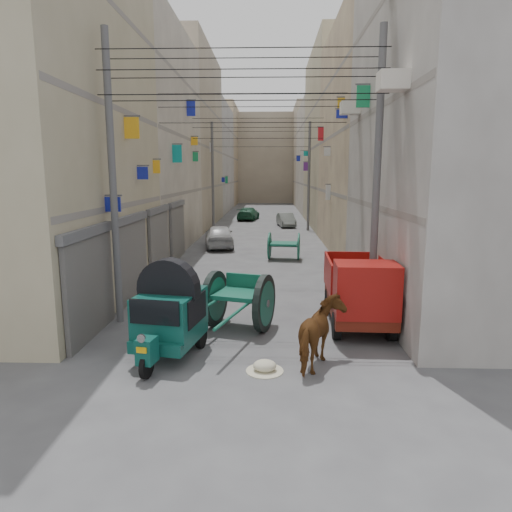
{
  "coord_description": "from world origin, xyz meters",
  "views": [
    {
      "loc": [
        0.73,
        -6.55,
        4.2
      ],
      "look_at": [
        0.32,
        6.5,
        1.85
      ],
      "focal_mm": 32.0,
      "sensor_mm": 36.0,
      "label": 1
    }
  ],
  "objects_px": {
    "feed_sack": "(265,366)",
    "distant_car_grey": "(286,220)",
    "tonga_cart": "(239,300)",
    "mini_truck": "(360,296)",
    "horse": "(321,334)",
    "distant_car_white": "(219,236)",
    "distant_car_green": "(248,214)",
    "second_cart": "(284,245)",
    "auto_rickshaw": "(169,313)"
  },
  "relations": [
    {
      "from": "feed_sack",
      "to": "distant_car_grey",
      "type": "bearing_deg",
      "value": 87.14
    },
    {
      "from": "tonga_cart",
      "to": "mini_truck",
      "type": "xyz_separation_m",
      "value": [
        3.3,
        -0.01,
        0.15
      ]
    },
    {
      "from": "horse",
      "to": "distant_car_white",
      "type": "xyz_separation_m",
      "value": [
        -4.09,
        16.6,
        -0.09
      ]
    },
    {
      "from": "horse",
      "to": "distant_car_green",
      "type": "relative_size",
      "value": 0.45
    },
    {
      "from": "mini_truck",
      "to": "second_cart",
      "type": "relative_size",
      "value": 2.18
    },
    {
      "from": "distant_car_grey",
      "to": "horse",
      "type": "bearing_deg",
      "value": -97.87
    },
    {
      "from": "distant_car_white",
      "to": "horse",
      "type": "bearing_deg",
      "value": 95.23
    },
    {
      "from": "mini_truck",
      "to": "horse",
      "type": "distance_m",
      "value": 2.81
    },
    {
      "from": "distant_car_grey",
      "to": "distant_car_green",
      "type": "distance_m",
      "value": 6.41
    },
    {
      "from": "mini_truck",
      "to": "horse",
      "type": "bearing_deg",
      "value": -115.77
    },
    {
      "from": "distant_car_white",
      "to": "distant_car_green",
      "type": "bearing_deg",
      "value": -101.79
    },
    {
      "from": "tonga_cart",
      "to": "second_cart",
      "type": "relative_size",
      "value": 2.21
    },
    {
      "from": "mini_truck",
      "to": "feed_sack",
      "type": "distance_m",
      "value": 3.85
    },
    {
      "from": "mini_truck",
      "to": "distant_car_grey",
      "type": "bearing_deg",
      "value": 94.94
    },
    {
      "from": "auto_rickshaw",
      "to": "distant_car_white",
      "type": "height_order",
      "value": "auto_rickshaw"
    },
    {
      "from": "second_cart",
      "to": "horse",
      "type": "distance_m",
      "value": 12.87
    },
    {
      "from": "tonga_cart",
      "to": "feed_sack",
      "type": "xyz_separation_m",
      "value": [
        0.74,
        -2.77,
        -0.69
      ]
    },
    {
      "from": "tonga_cart",
      "to": "second_cart",
      "type": "bearing_deg",
      "value": 98.54
    },
    {
      "from": "feed_sack",
      "to": "distant_car_grey",
      "type": "relative_size",
      "value": 0.15
    },
    {
      "from": "distant_car_white",
      "to": "distant_car_green",
      "type": "distance_m",
      "value": 16.32
    },
    {
      "from": "distant_car_white",
      "to": "distant_car_grey",
      "type": "xyz_separation_m",
      "value": [
        4.24,
        10.81,
        -0.12
      ]
    },
    {
      "from": "auto_rickshaw",
      "to": "tonga_cart",
      "type": "relative_size",
      "value": 0.7
    },
    {
      "from": "tonga_cart",
      "to": "distant_car_white",
      "type": "height_order",
      "value": "tonga_cart"
    },
    {
      "from": "horse",
      "to": "distant_car_green",
      "type": "xyz_separation_m",
      "value": [
        -3.19,
        32.89,
        -0.17
      ]
    },
    {
      "from": "auto_rickshaw",
      "to": "distant_car_white",
      "type": "bearing_deg",
      "value": 102.69
    },
    {
      "from": "mini_truck",
      "to": "distant_car_grey",
      "type": "distance_m",
      "value": 24.97
    },
    {
      "from": "second_cart",
      "to": "distant_car_white",
      "type": "xyz_separation_m",
      "value": [
        -3.65,
        3.74,
        -0.05
      ]
    },
    {
      "from": "tonga_cart",
      "to": "mini_truck",
      "type": "distance_m",
      "value": 3.3
    },
    {
      "from": "tonga_cart",
      "to": "distant_car_grey",
      "type": "height_order",
      "value": "tonga_cart"
    },
    {
      "from": "feed_sack",
      "to": "tonga_cart",
      "type": "bearing_deg",
      "value": 105.03
    },
    {
      "from": "auto_rickshaw",
      "to": "second_cart",
      "type": "height_order",
      "value": "auto_rickshaw"
    },
    {
      "from": "tonga_cart",
      "to": "horse",
      "type": "height_order",
      "value": "tonga_cart"
    },
    {
      "from": "mini_truck",
      "to": "horse",
      "type": "xyz_separation_m",
      "value": [
        -1.32,
        -2.48,
        -0.21
      ]
    },
    {
      "from": "distant_car_grey",
      "to": "distant_car_green",
      "type": "relative_size",
      "value": 0.83
    },
    {
      "from": "tonga_cart",
      "to": "auto_rickshaw",
      "type": "bearing_deg",
      "value": -110.48
    },
    {
      "from": "auto_rickshaw",
      "to": "distant_car_grey",
      "type": "height_order",
      "value": "auto_rickshaw"
    },
    {
      "from": "tonga_cart",
      "to": "distant_car_green",
      "type": "height_order",
      "value": "tonga_cart"
    },
    {
      "from": "mini_truck",
      "to": "auto_rickshaw",
      "type": "bearing_deg",
      "value": -155.83
    },
    {
      "from": "tonga_cart",
      "to": "distant_car_grey",
      "type": "xyz_separation_m",
      "value": [
        2.13,
        24.93,
        -0.27
      ]
    },
    {
      "from": "tonga_cart",
      "to": "mini_truck",
      "type": "height_order",
      "value": "mini_truck"
    },
    {
      "from": "horse",
      "to": "distant_car_green",
      "type": "distance_m",
      "value": 33.05
    },
    {
      "from": "tonga_cart",
      "to": "distant_car_green",
      "type": "distance_m",
      "value": 30.43
    },
    {
      "from": "mini_truck",
      "to": "distant_car_white",
      "type": "xyz_separation_m",
      "value": [
        -5.41,
        14.12,
        -0.3
      ]
    },
    {
      "from": "tonga_cart",
      "to": "distant_car_white",
      "type": "bearing_deg",
      "value": 115.49
    },
    {
      "from": "tonga_cart",
      "to": "distant_car_white",
      "type": "relative_size",
      "value": 0.94
    },
    {
      "from": "second_cart",
      "to": "distant_car_green",
      "type": "relative_size",
      "value": 0.42
    },
    {
      "from": "tonga_cart",
      "to": "distant_car_grey",
      "type": "bearing_deg",
      "value": 102.1
    },
    {
      "from": "feed_sack",
      "to": "distant_car_white",
      "type": "bearing_deg",
      "value": 99.6
    },
    {
      "from": "second_cart",
      "to": "distant_car_green",
      "type": "height_order",
      "value": "second_cart"
    },
    {
      "from": "mini_truck",
      "to": "distant_car_grey",
      "type": "height_order",
      "value": "mini_truck"
    }
  ]
}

